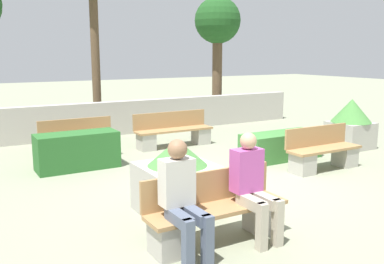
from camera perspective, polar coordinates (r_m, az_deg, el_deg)
The scene contains 13 objects.
ground_plane at distance 7.63m, azimuth 4.72°, elevation -6.95°, with size 60.00×60.00×0.00m, color gray.
perimeter_wall at distance 12.31m, azimuth -9.92°, elevation 1.86°, with size 12.15×0.30×0.94m.
bench_front at distance 5.33m, azimuth 3.30°, elevation -11.08°, with size 1.83×0.49×0.84m.
bench_left_side at distance 9.79m, azimuth -14.89°, elevation -1.48°, with size 1.64×0.49×0.84m.
bench_right_side at distance 8.87m, azimuth 17.08°, elevation -2.80°, with size 1.64×0.48×0.84m.
bench_back at distance 10.58m, azimuth -2.46°, elevation -0.17°, with size 1.99×0.49×0.84m.
person_seated_man at distance 5.33m, azimuth 8.09°, elevation -6.58°, with size 0.38×0.64×1.32m.
person_seated_woman at distance 4.81m, azimuth -1.33°, elevation -8.21°, with size 0.38×0.64×1.34m.
hedge_block_near_left at distance 8.82m, azimuth -15.05°, elevation -2.44°, with size 1.60×0.64×0.73m.
hedge_block_mid_left at distance 9.51m, azimuth 11.74°, elevation -1.83°, with size 1.83×0.67×0.58m.
planter_corner_left at distance 11.05m, azimuth 20.41°, elevation 1.16°, with size 0.96×0.96×1.20m.
planter_corner_right at distance 6.17m, azimuth -1.94°, elevation -6.35°, with size 1.04×1.04×1.08m.
tree_center_right at distance 14.92m, azimuth 3.44°, elevation 14.06°, with size 1.56×1.56×4.16m.
Camera 1 is at (-4.18, -5.97, 2.28)m, focal length 40.00 mm.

